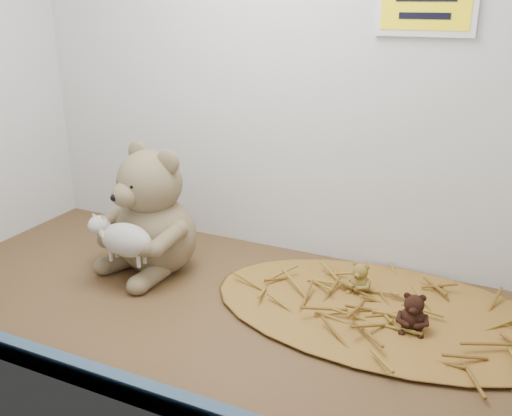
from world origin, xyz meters
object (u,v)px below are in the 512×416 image
at_px(toy_lamb, 126,240).
at_px(mini_teddy_brown, 414,310).
at_px(main_teddy, 154,209).
at_px(mini_teddy_tan, 360,276).

xyz_separation_m(toy_lamb, mini_teddy_brown, (0.55, 0.07, -0.06)).
height_order(main_teddy, mini_teddy_tan, main_teddy).
height_order(main_teddy, mini_teddy_brown, main_teddy).
xyz_separation_m(toy_lamb, mini_teddy_tan, (0.43, 0.16, -0.06)).
bearing_deg(main_teddy, toy_lamb, -71.19).
distance_m(main_teddy, mini_teddy_brown, 0.56).
relative_size(main_teddy, mini_teddy_brown, 3.91).
xyz_separation_m(main_teddy, mini_teddy_brown, (0.55, -0.03, -0.09)).
bearing_deg(main_teddy, mini_teddy_tan, 27.31).
bearing_deg(mini_teddy_brown, toy_lamb, 179.58).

